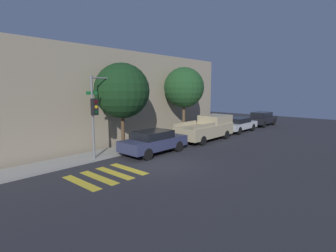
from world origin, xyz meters
TOP-DOWN VIEW (x-y plane):
  - ground_plane at (0.00, 0.00)m, footprint 60.00×60.00m
  - sidewalk at (0.00, 4.11)m, footprint 26.00×1.83m
  - building_row at (0.00, 8.43)m, footprint 26.00×6.00m
  - crosswalk at (-3.05, 0.80)m, footprint 3.09×2.60m
  - traffic_light_pole at (-1.64, 3.37)m, footprint 2.01×0.56m
  - sedan_near_corner at (1.39, 2.10)m, footprint 4.44×1.88m
  - pickup_truck at (7.38, 2.10)m, footprint 5.38×2.09m
  - sedan_middle at (12.67, 2.10)m, footprint 4.53×1.82m
  - sedan_far_end at (18.17, 2.10)m, footprint 4.35×1.85m
  - tree_near_corner at (0.48, 3.97)m, footprint 3.47×3.47m
  - tree_midblock at (6.75, 3.97)m, footprint 3.22×3.22m

SIDE VIEW (x-z plane):
  - ground_plane at x=0.00m, z-range 0.00..0.00m
  - crosswalk at x=-3.05m, z-range 0.00..0.00m
  - sidewalk at x=0.00m, z-range 0.00..0.14m
  - sedan_middle at x=12.67m, z-range 0.06..1.39m
  - sedan_near_corner at x=1.39m, z-range 0.05..1.50m
  - sedan_far_end at x=18.17m, z-range 0.04..1.54m
  - pickup_truck at x=7.38m, z-range 0.01..1.90m
  - traffic_light_pole at x=-1.64m, z-range 0.86..5.62m
  - building_row at x=0.00m, z-range 0.00..6.69m
  - tree_near_corner at x=0.48m, z-range 1.07..6.71m
  - tree_midblock at x=6.75m, z-range 1.25..6.98m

